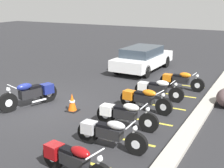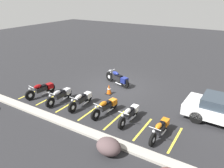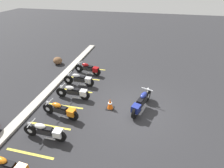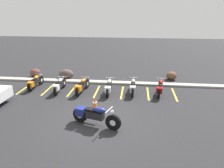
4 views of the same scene
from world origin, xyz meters
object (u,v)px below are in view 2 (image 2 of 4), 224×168
Objects in this scene: parked_bike_2 at (106,106)px; parked_bike_5 at (42,89)px; parked_bike_1 at (130,114)px; parked_bike_4 at (60,95)px; parked_bike_3 at (82,99)px; landscape_rock_1 at (109,146)px; motorcycle_navy_featured at (118,78)px; parked_bike_0 at (160,128)px; traffic_cone at (109,90)px.

parked_bike_2 is 4.62m from parked_bike_5.
parked_bike_4 is (4.43, 0.26, 0.01)m from parked_bike_1.
landscape_rock_1 is at bearing 52.75° from parked_bike_3.
parked_bike_0 is at bearing 156.27° from motorcycle_navy_featured.
parked_bike_5 reaches higher than parked_bike_3.
parked_bike_1 is 2.62m from landscape_rock_1.
traffic_cone is at bearing 134.50° from parked_bike_5.
parked_bike_1 is at bearing -100.61° from parked_bike_0.
parked_bike_5 is (3.18, 3.97, -0.05)m from motorcycle_navy_featured.
parked_bike_4 is 1.58m from parked_bike_5.
parked_bike_3 is (1.62, 0.04, -0.00)m from parked_bike_2.
parked_bike_0 is 0.96× the size of parked_bike_2.
parked_bike_2 is at bearing 94.94° from parked_bike_4.
motorcycle_navy_featured reaches higher than parked_bike_4.
motorcycle_navy_featured is 4.01m from parked_bike_2.
parked_bike_0 is at bearing 88.70° from parked_bike_4.
traffic_cone is at bearing -57.87° from landscape_rock_1.
traffic_cone is (-0.25, 1.58, -0.18)m from motorcycle_navy_featured.
parked_bike_0 reaches higher than traffic_cone.
parked_bike_2 is 0.99× the size of parked_bike_4.
parked_bike_1 is 1.91× the size of landscape_rock_1.
parked_bike_1 is at bearing -81.32° from landscape_rock_1.
parked_bike_0 is 5.02m from traffic_cone.
parked_bike_2 is at bearing 129.53° from motorcycle_navy_featured.
parked_bike_3 reaches higher than parked_bike_1.
traffic_cone is (2.98, -4.74, -0.04)m from landscape_rock_1.
parked_bike_1 is at bearing 98.26° from parked_bike_2.
parked_bike_4 is at bearing -86.17° from parked_bike_1.
parked_bike_3 is at bearing -80.72° from parked_bike_2.
parked_bike_1 reaches higher than landscape_rock_1.
traffic_cone is (4.32, -2.57, -0.11)m from parked_bike_0.
motorcycle_navy_featured reaches higher than parked_bike_0.
parked_bike_0 is at bearing 98.33° from parked_bike_5.
motorcycle_navy_featured is 1.14× the size of parked_bike_0.
parked_bike_3 is at bearing 78.78° from traffic_cone.
landscape_rock_1 is 5.60m from traffic_cone.
motorcycle_navy_featured is 1.61m from traffic_cone.
parked_bike_4 is at bearing 98.98° from parked_bike_5.
parked_bike_1 is 0.97× the size of parked_bike_5.
motorcycle_navy_featured is 3.50× the size of traffic_cone.
parked_bike_2 is 3.15m from landscape_rock_1.
parked_bike_4 is 3.21× the size of traffic_cone.
motorcycle_navy_featured is 4.30m from parked_bike_4.
landscape_rock_1 is at bearing 64.36° from parked_bike_4.
parked_bike_5 is at bearing -88.40° from parked_bike_0.
parked_bike_2 is at bearing -89.26° from parked_bike_1.
motorcycle_navy_featured is at bearing 176.77° from parked_bike_3.
parked_bike_0 is at bearing 85.02° from parked_bike_3.
parked_bike_3 is 2.24m from traffic_cone.
parked_bike_5 is (2.99, 0.20, 0.01)m from parked_bike_3.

